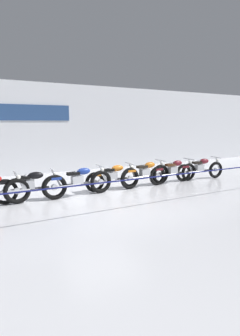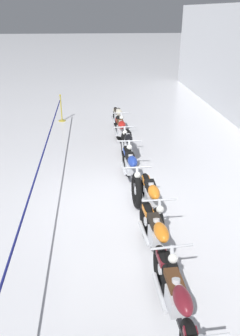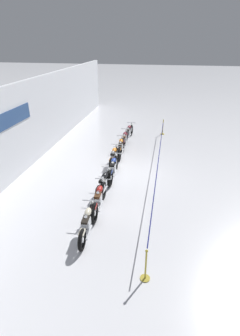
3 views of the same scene
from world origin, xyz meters
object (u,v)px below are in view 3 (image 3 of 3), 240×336
at_px(motorcycle_cream_0, 87,223).
at_px(motorcycle_maroon_6, 125,140).
at_px(motorcycle_blue_3, 113,168).
at_px(motorcycle_orange_5, 121,148).
at_px(motorcycle_black_2, 104,184).
at_px(motorcycle_red_1, 99,199).
at_px(motorcycle_orange_4, 114,157).
at_px(stanchion_far_left, 157,176).
at_px(stanchion_mid_left, 163,129).
at_px(motorcycle_maroon_7, 129,133).

relative_size(motorcycle_cream_0, motorcycle_maroon_6, 0.91).
xyz_separation_m(motorcycle_blue_3, motorcycle_orange_5, (2.67, 0.12, -0.00)).
distance_m(motorcycle_black_2, motorcycle_maroon_6, 5.50).
height_order(motorcycle_cream_0, motorcycle_orange_5, motorcycle_orange_5).
distance_m(motorcycle_red_1, motorcycle_orange_5, 5.36).
relative_size(motorcycle_orange_4, stanchion_far_left, 0.17).
relative_size(motorcycle_cream_0, motorcycle_blue_3, 0.90).
xyz_separation_m(motorcycle_orange_5, motorcycle_maroon_6, (1.32, 0.01, -0.01)).
bearing_deg(motorcycle_orange_5, stanchion_mid_left, -27.82).
relative_size(motorcycle_blue_3, motorcycle_maroon_6, 1.01).
distance_m(motorcycle_cream_0, motorcycle_black_2, 2.63).
bearing_deg(motorcycle_orange_4, motorcycle_blue_3, -169.43).
height_order(motorcycle_orange_4, motorcycle_maroon_7, motorcycle_maroon_7).
xyz_separation_m(motorcycle_cream_0, motorcycle_maroon_6, (8.13, 0.10, 0.00)).
height_order(motorcycle_red_1, motorcycle_maroon_6, motorcycle_red_1).
xyz_separation_m(motorcycle_red_1, motorcycle_maroon_7, (8.06, 0.09, -0.02)).
bearing_deg(motorcycle_orange_4, motorcycle_cream_0, -177.65).
distance_m(motorcycle_cream_0, stanchion_mid_left, 11.18).
bearing_deg(motorcycle_orange_5, motorcycle_black_2, -179.55).
bearing_deg(motorcycle_maroon_6, motorcycle_red_1, -178.89).
distance_m(motorcycle_black_2, motorcycle_orange_5, 4.18).
bearing_deg(motorcycle_blue_3, stanchion_far_left, -113.14).
distance_m(motorcycle_maroon_6, stanchion_mid_left, 3.61).
bearing_deg(motorcycle_maroon_7, motorcycle_blue_3, -178.99).
distance_m(motorcycle_black_2, stanchion_mid_left, 8.63).
relative_size(motorcycle_cream_0, stanchion_far_left, 0.17).
height_order(motorcycle_red_1, motorcycle_orange_5, motorcycle_red_1).
bearing_deg(motorcycle_red_1, stanchion_mid_left, -12.30).
bearing_deg(motorcycle_orange_4, motorcycle_orange_5, -5.75).
height_order(motorcycle_cream_0, motorcycle_maroon_7, motorcycle_maroon_7).
relative_size(motorcycle_maroon_7, stanchion_far_left, 0.19).
bearing_deg(motorcycle_black_2, motorcycle_maroon_7, 0.03).
relative_size(motorcycle_cream_0, motorcycle_orange_4, 1.01).
xyz_separation_m(motorcycle_cream_0, stanchion_far_left, (3.25, -2.11, 0.30)).
height_order(motorcycle_orange_5, stanchion_mid_left, stanchion_mid_left).
distance_m(motorcycle_black_2, motorcycle_maroon_7, 6.89).
height_order(motorcycle_cream_0, motorcycle_blue_3, motorcycle_blue_3).
bearing_deg(motorcycle_red_1, stanchion_far_left, -49.15).
relative_size(motorcycle_blue_3, stanchion_mid_left, 2.25).
distance_m(motorcycle_orange_5, motorcycle_maroon_7, 2.71).
bearing_deg(stanchion_far_left, motorcycle_maroon_6, 24.33).
xyz_separation_m(motorcycle_maroon_6, motorcycle_maroon_7, (1.39, -0.03, -0.00)).
xyz_separation_m(motorcycle_cream_0, motorcycle_orange_5, (6.81, 0.09, 0.02)).
xyz_separation_m(motorcycle_black_2, motorcycle_blue_3, (1.51, -0.09, -0.00)).
height_order(motorcycle_black_2, motorcycle_maroon_6, motorcycle_black_2).
xyz_separation_m(motorcycle_cream_0, motorcycle_black_2, (2.63, 0.06, 0.02)).
xyz_separation_m(motorcycle_orange_5, stanchion_far_left, (-3.56, -2.20, 0.28)).
bearing_deg(stanchion_mid_left, motorcycle_orange_5, 152.18).
relative_size(motorcycle_blue_3, motorcycle_orange_5, 1.07).
bearing_deg(motorcycle_blue_3, motorcycle_red_1, -180.00).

